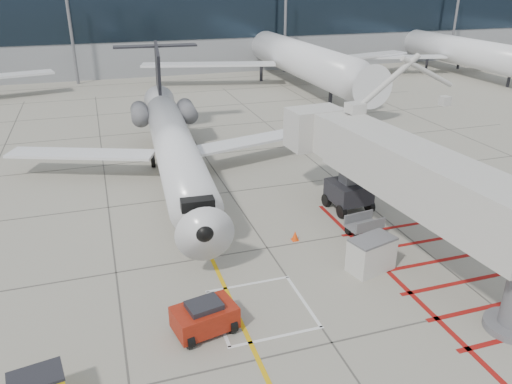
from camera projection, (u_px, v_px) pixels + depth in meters
name	position (u px, v px, depth m)	size (l,w,h in m)	color
ground_plane	(295.00, 288.00, 23.64)	(260.00, 260.00, 0.00)	#9B9785
regional_jet	(177.00, 135.00, 32.61)	(24.39, 30.75, 8.06)	silver
jet_bridge	(419.00, 188.00, 24.98)	(9.12, 19.26, 7.70)	beige
pushback_tug	(205.00, 316.00, 20.54)	(2.54, 1.59, 1.48)	maroon
baggage_cart	(364.00, 225.00, 28.24)	(1.95, 1.23, 1.23)	#5E5F63
ground_power_unit	(371.00, 254.00, 24.81)	(2.24, 1.31, 1.77)	beige
cone_nose	(220.00, 225.00, 29.07)	(0.34, 0.34, 0.47)	orange
cone_side	(295.00, 236.00, 27.84)	(0.40, 0.40, 0.55)	#ED430C
terminal_building	(197.00, 17.00, 84.70)	(180.00, 28.00, 14.00)	gray
terminal_glass_band	(216.00, 17.00, 72.05)	(180.00, 0.10, 6.00)	black
bg_aircraft_c	(290.00, 33.00, 66.09)	(39.25, 43.61, 13.08)	silver
bg_aircraft_d	(456.00, 32.00, 73.78)	(35.22, 39.13, 11.74)	silver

